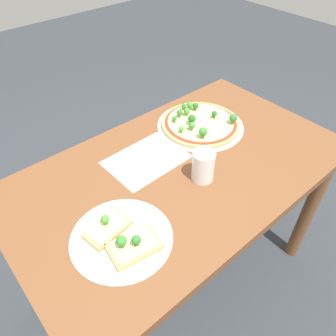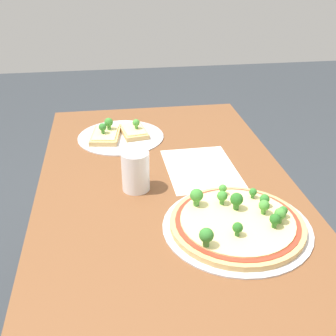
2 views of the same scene
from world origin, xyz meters
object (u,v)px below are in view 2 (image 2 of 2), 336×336
object	(u,v)px
dining_table	(166,213)
pizza_tray_slice	(119,134)
pizza_tray_whole	(237,222)
drinking_cup	(136,171)

from	to	relation	value
dining_table	pizza_tray_slice	xyz separation A→B (m)	(-0.34, -0.12, 0.12)
pizza_tray_whole	pizza_tray_slice	xyz separation A→B (m)	(-0.58, -0.26, -0.00)
dining_table	pizza_tray_whole	xyz separation A→B (m)	(0.24, 0.14, 0.12)
drinking_cup	pizza_tray_slice	bearing A→B (deg)	-175.04
pizza_tray_whole	pizza_tray_slice	bearing A→B (deg)	-155.95
pizza_tray_slice	drinking_cup	bearing A→B (deg)	4.96
dining_table	pizza_tray_slice	bearing A→B (deg)	-160.67
dining_table	drinking_cup	bearing A→B (deg)	-76.68
dining_table	pizza_tray_whole	bearing A→B (deg)	30.27
pizza_tray_slice	pizza_tray_whole	bearing A→B (deg)	24.05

